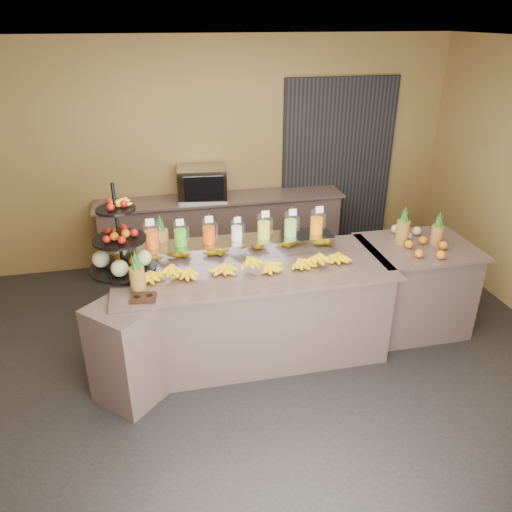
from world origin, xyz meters
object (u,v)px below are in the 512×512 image
object	(u,v)px
condiment_caddy	(144,298)
right_fruit_pile	(422,241)
fruit_stand	(125,250)
banana_heap	(247,263)
pitcher_tray	(237,247)
oven_warmer	(202,183)

from	to	relation	value
condiment_caddy	right_fruit_pile	bearing A→B (deg)	9.01
fruit_stand	right_fruit_pile	xyz separation A→B (m)	(2.80, -0.09, -0.14)
banana_heap	condiment_caddy	bearing A→B (deg)	-160.47
condiment_caddy	pitcher_tray	bearing A→B (deg)	36.70
pitcher_tray	right_fruit_pile	bearing A→B (deg)	-7.42
oven_warmer	fruit_stand	bearing A→B (deg)	-111.35
oven_warmer	pitcher_tray	bearing A→B (deg)	-81.00
banana_heap	right_fruit_pile	size ratio (longest dim) A/B	4.34
pitcher_tray	banana_heap	bearing A→B (deg)	-85.09
pitcher_tray	condiment_caddy	world-z (taller)	pitcher_tray
oven_warmer	banana_heap	bearing A→B (deg)	-80.93
pitcher_tray	condiment_caddy	bearing A→B (deg)	-143.30
right_fruit_pile	condiment_caddy	bearing A→B (deg)	-170.99
banana_heap	right_fruit_pile	distance (m)	1.76
pitcher_tray	oven_warmer	xyz separation A→B (m)	(-0.13, 1.67, 0.12)
pitcher_tray	fruit_stand	xyz separation A→B (m)	(-1.01, -0.14, 0.14)
banana_heap	condiment_caddy	xyz separation A→B (m)	(-0.91, -0.32, -0.05)
pitcher_tray	fruit_stand	world-z (taller)	fruit_stand
banana_heap	oven_warmer	bearing A→B (deg)	94.57
banana_heap	fruit_stand	bearing A→B (deg)	169.63
condiment_caddy	right_fruit_pile	size ratio (longest dim) A/B	0.44
right_fruit_pile	oven_warmer	bearing A→B (deg)	135.28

